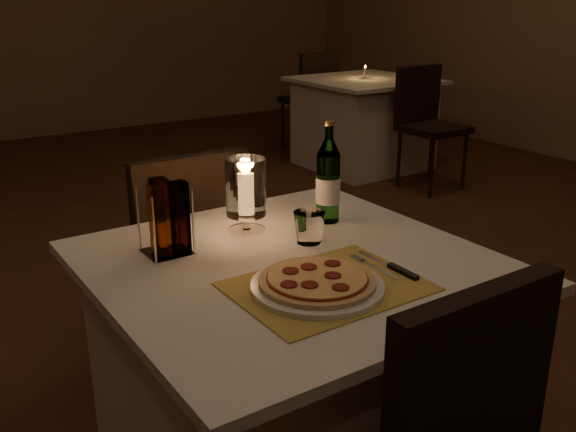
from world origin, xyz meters
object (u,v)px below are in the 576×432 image
chair_far (181,244)px  plate (317,286)px  water_bottle (328,182)px  hurricane_candle (246,190)px  neighbor_table_right (363,123)px  main_table (292,380)px  tumbler (309,227)px  pizza (317,280)px

chair_far → plate: 0.92m
water_bottle → hurricane_candle: 0.27m
water_bottle → neighbor_table_right: water_bottle is taller
main_table → hurricane_candle: size_ratio=4.45×
main_table → tumbler: bearing=36.2°
plate → neighbor_table_right: 4.01m
water_bottle → hurricane_candle: bearing=169.5°
plate → neighbor_table_right: bearing=48.1°
main_table → hurricane_candle: hurricane_candle is taller
main_table → pizza: pizza is taller
main_table → plate: bearing=-105.5°
neighbor_table_right → plate: bearing=-131.9°
plate → neighbor_table_right: plate is taller
plate → tumbler: bearing=58.0°
water_bottle → hurricane_candle: size_ratio=1.38×
chair_far → pizza: (-0.05, -0.89, 0.22)m
pizza → hurricane_candle: (0.06, 0.43, 0.10)m
neighbor_table_right → tumbler: bearing=-132.7°
chair_far → plate: size_ratio=2.81×
tumbler → hurricane_candle: 0.22m
main_table → water_bottle: water_bottle is taller
pizza → water_bottle: (0.32, 0.38, 0.10)m
tumbler → neighbor_table_right: (2.50, 2.71, -0.41)m
hurricane_candle → neighbor_table_right: hurricane_candle is taller
chair_far → pizza: 0.92m
chair_far → water_bottle: size_ratio=2.89×
hurricane_candle → neighbor_table_right: size_ratio=0.22×
tumbler → neighbor_table_right: 3.71m
plate → hurricane_candle: hurricane_candle is taller
tumbler → plate: bearing=-122.0°
plate → pizza: pizza is taller
plate → tumbler: 0.31m
chair_far → tumbler: bearing=-79.7°
main_table → hurricane_candle: bearing=88.4°
main_table → tumbler: (0.11, 0.08, 0.41)m
chair_far → neighbor_table_right: bearing=38.5°
chair_far → main_table: bearing=-90.0°
chair_far → neighbor_table_right: size_ratio=0.90×
main_table → water_bottle: size_ratio=3.21×
main_table → tumbler: tumbler is taller
tumbler → main_table: bearing=-143.8°
neighbor_table_right → pizza: bearing=-131.9°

